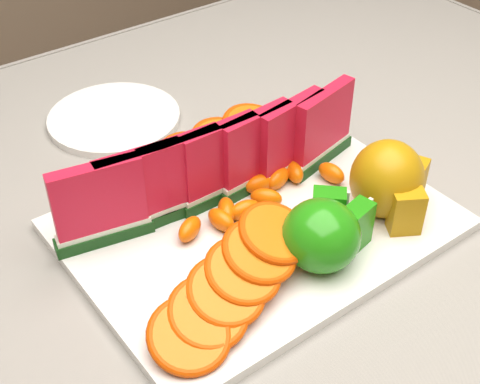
% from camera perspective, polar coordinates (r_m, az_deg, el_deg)
% --- Properties ---
extents(table, '(1.40, 0.90, 0.75)m').
position_cam_1_polar(table, '(0.80, -4.42, -10.19)').
color(table, '#533322').
rests_on(table, ground).
extents(tablecloth, '(1.53, 1.03, 0.20)m').
position_cam_1_polar(tablecloth, '(0.75, -4.65, -7.05)').
color(tablecloth, slate).
rests_on(tablecloth, table).
extents(platter, '(0.40, 0.30, 0.01)m').
position_cam_1_polar(platter, '(0.74, 1.47, -2.76)').
color(platter, silver).
rests_on(platter, tablecloth).
extents(apple_cluster, '(0.12, 0.10, 0.07)m').
position_cam_1_polar(apple_cluster, '(0.68, 7.26, -3.46)').
color(apple_cluster, '#287916').
rests_on(apple_cluster, platter).
extents(pear_cluster, '(0.10, 0.11, 0.09)m').
position_cam_1_polar(pear_cluster, '(0.75, 12.64, 0.90)').
color(pear_cluster, '#A17006').
rests_on(pear_cluster, platter).
extents(side_plate, '(0.21, 0.21, 0.01)m').
position_cam_1_polar(side_plate, '(0.93, -10.69, 6.23)').
color(side_plate, silver).
rests_on(side_plate, tablecloth).
extents(watermelon_row, '(0.39, 0.07, 0.10)m').
position_cam_1_polar(watermelon_row, '(0.74, -1.73, 2.32)').
color(watermelon_row, '#0C3A0D').
rests_on(watermelon_row, platter).
extents(orange_fan_front, '(0.23, 0.13, 0.06)m').
position_cam_1_polar(orange_fan_front, '(0.63, -0.46, -7.60)').
color(orange_fan_front, '#F23700').
rests_on(orange_fan_front, platter).
extents(orange_fan_back, '(0.29, 0.11, 0.04)m').
position_cam_1_polar(orange_fan_back, '(0.80, -4.16, 2.89)').
color(orange_fan_back, '#F23700').
rests_on(orange_fan_back, platter).
extents(tangerine_segments, '(0.22, 0.07, 0.02)m').
position_cam_1_polar(tangerine_segments, '(0.75, 1.56, -0.37)').
color(tangerine_segments, '#F55525').
rests_on(tangerine_segments, platter).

